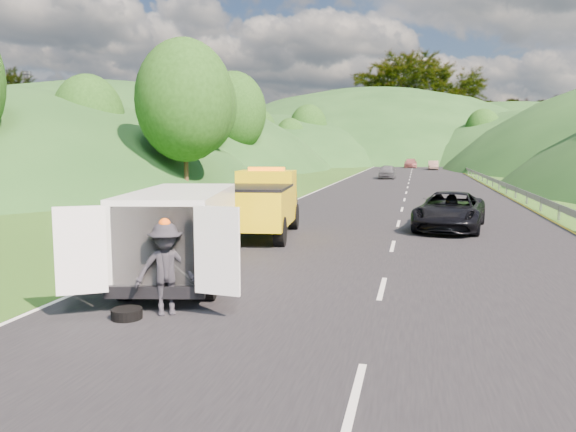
% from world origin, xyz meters
% --- Properties ---
extents(ground, '(320.00, 320.00, 0.00)m').
position_xyz_m(ground, '(0.00, 0.00, 0.00)').
color(ground, '#38661E').
rests_on(ground, ground).
extents(road_surface, '(14.00, 200.00, 0.02)m').
position_xyz_m(road_surface, '(3.00, 40.00, 0.01)').
color(road_surface, black).
rests_on(road_surface, ground).
extents(guardrail, '(0.06, 140.00, 1.52)m').
position_xyz_m(guardrail, '(10.30, 52.50, 0.00)').
color(guardrail, gray).
rests_on(guardrail, ground).
extents(tree_line_left, '(14.00, 140.00, 14.00)m').
position_xyz_m(tree_line_left, '(-19.00, 60.00, 0.00)').
color(tree_line_left, '#2A5C1B').
rests_on(tree_line_left, ground).
extents(hills_backdrop, '(201.00, 288.60, 44.00)m').
position_xyz_m(hills_backdrop, '(6.50, 134.70, 0.00)').
color(hills_backdrop, '#2D5B23').
rests_on(hills_backdrop, ground).
extents(tow_truck, '(2.86, 6.29, 2.62)m').
position_xyz_m(tow_truck, '(-1.98, 5.16, 1.28)').
color(tow_truck, black).
rests_on(tow_truck, ground).
extents(white_van, '(4.10, 6.98, 2.33)m').
position_xyz_m(white_van, '(-1.98, -2.27, 1.32)').
color(white_van, black).
rests_on(white_van, ground).
extents(woman, '(0.44, 0.59, 1.60)m').
position_xyz_m(woman, '(-3.99, 1.75, 0.00)').
color(woman, white).
rests_on(woman, ground).
extents(child, '(0.62, 0.53, 1.09)m').
position_xyz_m(child, '(-1.67, 0.20, 0.00)').
color(child, tan).
rests_on(child, ground).
extents(worker, '(1.40, 1.20, 1.88)m').
position_xyz_m(worker, '(-1.12, -5.12, 0.00)').
color(worker, black).
rests_on(worker, ground).
extents(suitcase, '(0.37, 0.21, 0.59)m').
position_xyz_m(suitcase, '(-4.21, 1.23, 0.30)').
color(suitcase, '#615A48').
rests_on(suitcase, ground).
extents(spare_tire, '(0.61, 0.61, 0.20)m').
position_xyz_m(spare_tire, '(-1.76, -5.56, 0.00)').
color(spare_tire, black).
rests_on(spare_tire, ground).
extents(passing_suv, '(3.39, 5.89, 1.54)m').
position_xyz_m(passing_suv, '(5.12, 8.62, 0.00)').
color(passing_suv, black).
rests_on(passing_suv, ground).
extents(dist_car_a, '(1.81, 4.49, 1.53)m').
position_xyz_m(dist_car_a, '(0.54, 47.98, 0.00)').
color(dist_car_a, '#4D4E52').
rests_on(dist_car_a, ground).
extents(dist_car_b, '(1.50, 4.29, 1.41)m').
position_xyz_m(dist_car_b, '(6.23, 75.78, 0.00)').
color(dist_car_b, '#7A5951').
rests_on(dist_car_b, ground).
extents(dist_car_c, '(2.17, 5.33, 1.55)m').
position_xyz_m(dist_car_c, '(2.66, 84.24, 0.00)').
color(dist_car_c, '#8F4B47').
rests_on(dist_car_c, ground).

